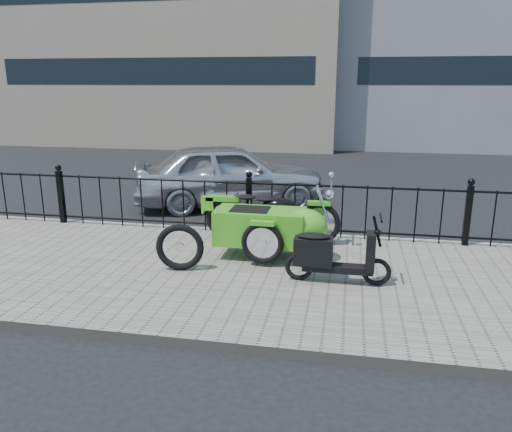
% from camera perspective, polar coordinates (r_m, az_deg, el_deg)
% --- Properties ---
extents(ground, '(120.00, 120.00, 0.00)m').
position_cam_1_polar(ground, '(7.42, -2.80, -5.70)').
color(ground, black).
rests_on(ground, ground).
extents(sidewalk, '(30.00, 3.80, 0.12)m').
position_cam_1_polar(sidewalk, '(6.95, -3.77, -6.68)').
color(sidewalk, '#6D675C').
rests_on(sidewalk, ground).
extents(curb, '(30.00, 0.10, 0.12)m').
position_cam_1_polar(curb, '(8.73, -0.59, -2.03)').
color(curb, gray).
rests_on(curb, ground).
extents(iron_fence, '(14.11, 0.11, 1.08)m').
position_cam_1_polar(iron_fence, '(8.46, -0.79, 1.11)').
color(iron_fence, black).
rests_on(iron_fence, sidewalk).
extents(building_tan, '(14.00, 8.01, 12.00)m').
position_cam_1_polar(building_tan, '(24.21, -8.39, 23.01)').
color(building_tan, gray).
rests_on(building_tan, ground).
extents(motorcycle_sidecar, '(2.28, 1.48, 0.98)m').
position_cam_1_polar(motorcycle_sidecar, '(7.39, 2.05, -0.92)').
color(motorcycle_sidecar, black).
rests_on(motorcycle_sidecar, sidewalk).
extents(scooter, '(1.36, 0.39, 0.92)m').
position_cam_1_polar(scooter, '(6.48, 8.50, -4.54)').
color(scooter, black).
rests_on(scooter, sidewalk).
extents(spare_tire, '(0.67, 0.21, 0.66)m').
position_cam_1_polar(spare_tire, '(6.89, -8.69, -3.56)').
color(spare_tire, black).
rests_on(spare_tire, sidewalk).
extents(sedan_car, '(4.37, 3.01, 1.38)m').
position_cam_1_polar(sedan_car, '(10.81, -3.03, 4.76)').
color(sedan_car, '#B8BAC0').
rests_on(sedan_car, ground).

